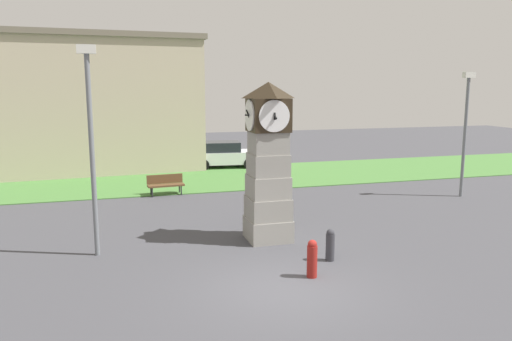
% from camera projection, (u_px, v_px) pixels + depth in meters
% --- Properties ---
extents(ground_plane, '(80.73, 80.73, 0.00)m').
position_uv_depth(ground_plane, '(284.00, 290.00, 11.94)').
color(ground_plane, '#424247').
extents(clock_tower, '(1.49, 1.52, 4.93)m').
position_uv_depth(clock_tower, '(268.00, 165.00, 15.45)').
color(clock_tower, gray).
rests_on(clock_tower, ground_plane).
extents(bollard_near_tower, '(0.25, 0.25, 0.91)m').
position_uv_depth(bollard_near_tower, '(330.00, 245.00, 13.84)').
color(bollard_near_tower, '#333338').
rests_on(bollard_near_tower, ground_plane).
extents(bollard_mid_row, '(0.26, 0.26, 0.98)m').
position_uv_depth(bollard_mid_row, '(312.00, 258.00, 12.64)').
color(bollard_mid_row, maroon).
rests_on(bollard_mid_row, ground_plane).
extents(car_far_lot, '(4.44, 2.30, 1.55)m').
position_uv_depth(car_far_lot, '(223.00, 154.00, 29.59)').
color(car_far_lot, silver).
rests_on(car_far_lot, ground_plane).
extents(bench, '(1.64, 0.66, 0.90)m').
position_uv_depth(bench, '(166.00, 183.00, 22.20)').
color(bench, brown).
rests_on(bench, ground_plane).
extents(street_lamp_near_road, '(0.50, 0.24, 5.91)m').
position_uv_depth(street_lamp_near_road, '(91.00, 136.00, 13.81)').
color(street_lamp_near_road, slate).
rests_on(street_lamp_near_road, ground_plane).
extents(street_lamp_far_side, '(0.50, 0.24, 5.38)m').
position_uv_depth(street_lamp_far_side, '(466.00, 124.00, 21.47)').
color(street_lamp_far_side, slate).
rests_on(street_lamp_far_side, ground_plane).
extents(warehouse_blue_far, '(12.01, 11.03, 7.62)m').
position_uv_depth(warehouse_blue_far, '(98.00, 102.00, 30.54)').
color(warehouse_blue_far, '#B7A88E').
rests_on(warehouse_blue_far, ground_plane).
extents(grass_verge_far, '(48.44, 7.19, 0.04)m').
position_uv_depth(grass_verge_far, '(216.00, 178.00, 26.33)').
color(grass_verge_far, '#477A38').
rests_on(grass_verge_far, ground_plane).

